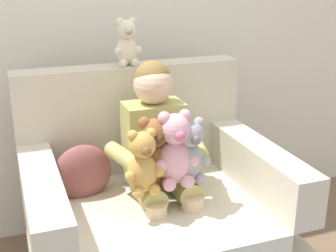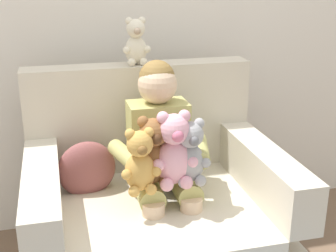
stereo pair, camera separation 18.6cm
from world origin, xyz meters
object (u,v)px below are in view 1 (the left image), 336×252
object	(u,v)px
armchair	(153,220)
seated_child	(159,148)
plush_honey	(143,164)
throw_pillow	(83,173)
plush_brown	(154,153)
plush_cream_on_backrest	(127,43)
plush_pink	(175,151)
plush_grey	(190,153)

from	to	relation	value
armchair	seated_child	xyz separation A→B (m)	(0.04, 0.02, 0.34)
plush_honey	seated_child	bearing A→B (deg)	49.28
plush_honey	throw_pillow	bearing A→B (deg)	118.43
plush_honey	throw_pillow	size ratio (longest dim) A/B	1.02
plush_brown	throw_pillow	xyz separation A→B (m)	(-0.26, 0.23, -0.15)
plush_brown	plush_cream_on_backrest	xyz separation A→B (m)	(0.02, 0.43, 0.37)
plush_brown	plush_honey	xyz separation A→B (m)	(-0.06, -0.05, -0.01)
plush_brown	plush_honey	size ratio (longest dim) A/B	1.11
seated_child	plush_pink	bearing A→B (deg)	-93.08
plush_honey	plush_cream_on_backrest	distance (m)	0.62
plush_honey	throw_pillow	xyz separation A→B (m)	(-0.19, 0.28, -0.13)
plush_brown	plush_cream_on_backrest	size ratio (longest dim) A/B	1.35
plush_pink	throw_pillow	distance (m)	0.45
plush_grey	seated_child	bearing A→B (deg)	137.42
armchair	plush_pink	size ratio (longest dim) A/B	3.39
seated_child	plush_brown	world-z (taller)	seated_child
plush_grey	plush_honey	world-z (taller)	plush_grey
plush_grey	plush_cream_on_backrest	world-z (taller)	plush_cream_on_backrest
throw_pillow	seated_child	bearing A→B (deg)	-16.76
seated_child	plush_grey	size ratio (longest dim) A/B	2.97
seated_child	plush_grey	bearing A→B (deg)	-70.60
plush_grey	throw_pillow	world-z (taller)	plush_grey
seated_child	plush_brown	size ratio (longest dim) A/B	2.78
plush_brown	plush_honey	distance (m)	0.08
plush_pink	plush_honey	distance (m)	0.15
armchair	plush_cream_on_backrest	world-z (taller)	plush_cream_on_backrest
plush_cream_on_backrest	throw_pillow	world-z (taller)	plush_cream_on_backrest
plush_brown	plush_grey	size ratio (longest dim) A/B	1.07
plush_pink	throw_pillow	bearing A→B (deg)	148.59
armchair	plush_cream_on_backrest	bearing A→B (deg)	91.52
armchair	plush_grey	size ratio (longest dim) A/B	3.89
plush_grey	plush_cream_on_backrest	xyz separation A→B (m)	(-0.13, 0.46, 0.38)
seated_child	plush_cream_on_backrest	world-z (taller)	plush_cream_on_backrest
armchair	throw_pillow	bearing A→B (deg)	156.64
plush_honey	plush_brown	bearing A→B (deg)	32.87
plush_brown	plush_pink	bearing A→B (deg)	-10.20
armchair	plush_brown	bearing A→B (deg)	-102.90
throw_pillow	plush_pink	bearing A→B (deg)	-37.69
plush_brown	plush_cream_on_backrest	bearing A→B (deg)	97.83
throw_pillow	plush_grey	bearing A→B (deg)	-32.44
plush_brown	throw_pillow	distance (m)	0.37
seated_child	plush_grey	xyz separation A→B (m)	(0.08, -0.16, 0.03)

